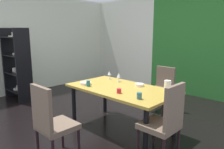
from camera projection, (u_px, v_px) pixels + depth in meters
name	position (u px, v px, depth m)	size (l,w,h in m)	color
ground_plane	(89.00, 118.00, 4.22)	(5.47, 5.81, 0.02)	black
back_panel_interior	(124.00, 42.00, 7.07)	(2.27, 0.10, 2.59)	silver
garden_window_panel	(210.00, 46.00, 5.21)	(3.20, 0.10, 2.59)	#286C29
left_interior_panel	(23.00, 44.00, 5.79)	(0.10, 5.81, 2.59)	silver
dining_table	(121.00, 92.00, 3.60)	(1.77, 0.98, 0.73)	#B49337
chair_head_far	(162.00, 86.00, 4.53)	(0.44, 0.45, 0.92)	brown
chair_head_near	(51.00, 121.00, 2.73)	(0.44, 0.44, 1.01)	brown
chair_right_near	(165.00, 120.00, 2.74)	(0.44, 0.44, 1.02)	brown
display_shelf	(17.00, 64.00, 5.24)	(0.83, 0.36, 1.72)	black
wine_glass_center	(119.00, 75.00, 3.98)	(0.07, 0.07, 0.17)	silver
wine_glass_near_window	(109.00, 73.00, 4.20)	(0.07, 0.07, 0.15)	silver
serving_bowl_north	(139.00, 85.00, 3.68)	(0.15, 0.15, 0.04)	white
serving_bowl_corner	(86.00, 83.00, 3.78)	(0.20, 0.20, 0.05)	#F6DBC5
cup_near_shelf	(88.00, 83.00, 3.66)	(0.07, 0.07, 0.10)	#25666B
cup_front	(139.00, 96.00, 2.98)	(0.07, 0.07, 0.09)	#32646F
cup_left	(119.00, 91.00, 3.26)	(0.07, 0.07, 0.07)	red
pitcher_rear	(168.00, 86.00, 3.36)	(0.12, 0.10, 0.17)	white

